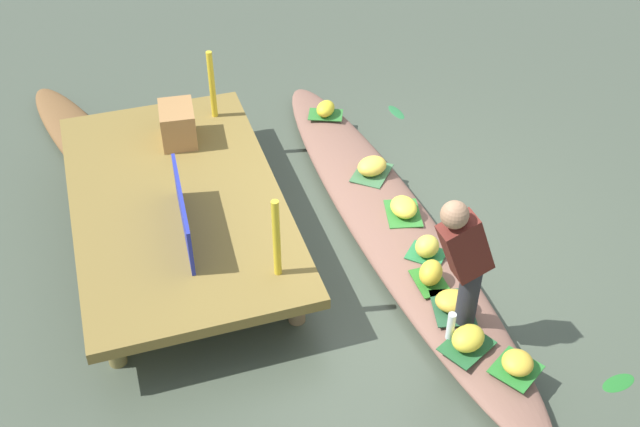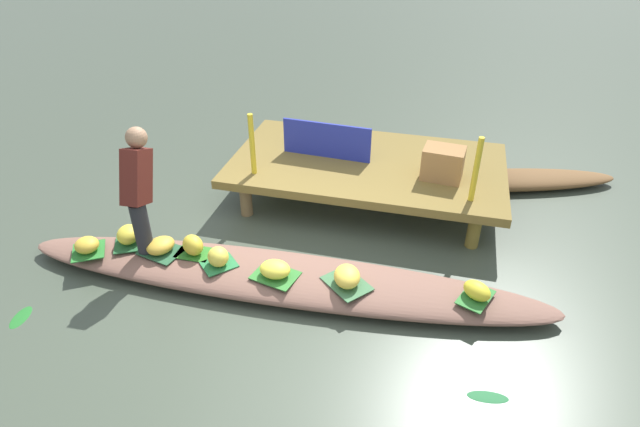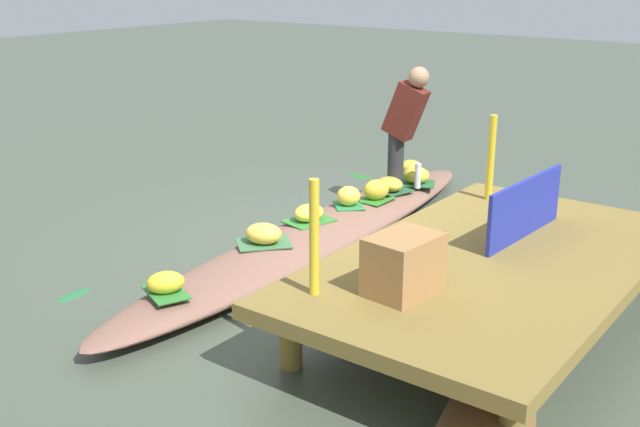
# 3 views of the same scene
# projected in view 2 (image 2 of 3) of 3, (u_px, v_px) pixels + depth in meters

# --- Properties ---
(canal_water) EXTENTS (40.00, 40.00, 0.00)m
(canal_water) POSITION_uv_depth(u_px,v_px,m) (279.00, 285.00, 5.10)
(canal_water) COLOR #444E3F
(canal_water) RESTS_ON ground
(dock_platform) EXTENTS (3.20, 1.80, 0.49)m
(dock_platform) POSITION_uv_depth(u_px,v_px,m) (367.00, 166.00, 6.26)
(dock_platform) COLOR olive
(dock_platform) RESTS_ON ground
(vendor_boat) EXTENTS (5.23, 1.00, 0.21)m
(vendor_boat) POSITION_uv_depth(u_px,v_px,m) (279.00, 277.00, 5.04)
(vendor_boat) COLOR brown
(vendor_boat) RESTS_ON ground
(moored_boat) EXTENTS (2.80, 1.29, 0.18)m
(moored_boat) POSITION_uv_depth(u_px,v_px,m) (507.00, 180.00, 6.67)
(moored_boat) COLOR brown
(moored_boat) RESTS_ON ground
(leaf_mat_0) EXTENTS (0.43, 0.43, 0.01)m
(leaf_mat_0) POSITION_uv_depth(u_px,v_px,m) (89.00, 251.00, 5.21)
(leaf_mat_0) COLOR #2A7A2D
(leaf_mat_0) RESTS_ON vendor_boat
(banana_bunch_0) EXTENTS (0.31, 0.31, 0.15)m
(banana_bunch_0) POSITION_uv_depth(u_px,v_px,m) (87.00, 245.00, 5.17)
(banana_bunch_0) COLOR gold
(banana_bunch_0) RESTS_ON vendor_boat
(leaf_mat_1) EXTENTS (0.36, 0.43, 0.01)m
(leaf_mat_1) POSITION_uv_depth(u_px,v_px,m) (476.00, 297.00, 4.64)
(leaf_mat_1) COLOR #2F7630
(leaf_mat_1) RESTS_ON vendor_boat
(banana_bunch_1) EXTENTS (0.32, 0.30, 0.15)m
(banana_bunch_1) POSITION_uv_depth(u_px,v_px,m) (477.00, 291.00, 4.60)
(banana_bunch_1) COLOR yellow
(banana_bunch_1) RESTS_ON vendor_boat
(leaf_mat_2) EXTENTS (0.52, 0.51, 0.01)m
(leaf_mat_2) POSITION_uv_depth(u_px,v_px,m) (347.00, 283.00, 4.79)
(leaf_mat_2) COLOR #3E6E44
(leaf_mat_2) RESTS_ON vendor_boat
(banana_bunch_2) EXTENTS (0.32, 0.36, 0.17)m
(banana_bunch_2) POSITION_uv_depth(u_px,v_px,m) (347.00, 276.00, 4.75)
(banana_bunch_2) COLOR yellow
(banana_bunch_2) RESTS_ON vendor_boat
(leaf_mat_3) EXTENTS (0.43, 0.47, 0.01)m
(leaf_mat_3) POSITION_uv_depth(u_px,v_px,m) (130.00, 241.00, 5.35)
(leaf_mat_3) COLOR #245F32
(leaf_mat_3) RESTS_ON vendor_boat
(banana_bunch_3) EXTENTS (0.31, 0.34, 0.17)m
(banana_bunch_3) POSITION_uv_depth(u_px,v_px,m) (128.00, 234.00, 5.30)
(banana_bunch_3) COLOR yellow
(banana_bunch_3) RESTS_ON vendor_boat
(leaf_mat_4) EXTENTS (0.47, 0.39, 0.01)m
(leaf_mat_4) POSITION_uv_depth(u_px,v_px,m) (275.00, 275.00, 4.89)
(leaf_mat_4) COLOR #317B2F
(leaf_mat_4) RESTS_ON vendor_boat
(banana_bunch_4) EXTENTS (0.30, 0.25, 0.15)m
(banana_bunch_4) POSITION_uv_depth(u_px,v_px,m) (275.00, 269.00, 4.85)
(banana_bunch_4) COLOR #F9E544
(banana_bunch_4) RESTS_ON vendor_boat
(leaf_mat_5) EXTENTS (0.40, 0.40, 0.01)m
(leaf_mat_5) POSITION_uv_depth(u_px,v_px,m) (219.00, 264.00, 5.03)
(leaf_mat_5) COLOR #297A41
(leaf_mat_5) RESTS_ON vendor_boat
(banana_bunch_5) EXTENTS (0.29, 0.30, 0.19)m
(banana_bunch_5) POSITION_uv_depth(u_px,v_px,m) (218.00, 257.00, 4.98)
(banana_bunch_5) COLOR yellow
(banana_bunch_5) RESTS_ON vendor_boat
(leaf_mat_6) EXTENTS (0.47, 0.40, 0.01)m
(leaf_mat_6) POSITION_uv_depth(u_px,v_px,m) (162.00, 251.00, 5.21)
(leaf_mat_6) COLOR #265635
(leaf_mat_6) RESTS_ON vendor_boat
(banana_bunch_6) EXTENTS (0.33, 0.36, 0.14)m
(banana_bunch_6) POSITION_uv_depth(u_px,v_px,m) (161.00, 245.00, 5.17)
(banana_bunch_6) COLOR gold
(banana_bunch_6) RESTS_ON vendor_boat
(leaf_mat_7) EXTENTS (0.35, 0.24, 0.01)m
(leaf_mat_7) POSITION_uv_depth(u_px,v_px,m) (194.00, 253.00, 5.18)
(leaf_mat_7) COLOR #2D7725
(leaf_mat_7) RESTS_ON vendor_boat
(banana_bunch_7) EXTENTS (0.31, 0.30, 0.20)m
(banana_bunch_7) POSITION_uv_depth(u_px,v_px,m) (193.00, 245.00, 5.13)
(banana_bunch_7) COLOR gold
(banana_bunch_7) RESTS_ON vendor_boat
(vendor_person) EXTENTS (0.21, 0.46, 1.23)m
(vendor_person) POSITION_uv_depth(u_px,v_px,m) (138.00, 186.00, 4.91)
(vendor_person) COLOR #28282D
(vendor_person) RESTS_ON vendor_boat
(water_bottle) EXTENTS (0.06, 0.06, 0.25)m
(water_bottle) POSITION_uv_depth(u_px,v_px,m) (143.00, 228.00, 5.33)
(water_bottle) COLOR silver
(water_bottle) RESTS_ON vendor_boat
(market_banner) EXTENTS (1.07, 0.09, 0.43)m
(market_banner) POSITION_uv_depth(u_px,v_px,m) (327.00, 140.00, 6.22)
(market_banner) COLOR #232F9D
(market_banner) RESTS_ON dock_platform
(railing_post_west) EXTENTS (0.06, 0.06, 0.71)m
(railing_post_west) POSITION_uv_depth(u_px,v_px,m) (252.00, 144.00, 5.80)
(railing_post_west) COLOR gold
(railing_post_west) RESTS_ON dock_platform
(railing_post_east) EXTENTS (0.06, 0.06, 0.71)m
(railing_post_east) POSITION_uv_depth(u_px,v_px,m) (476.00, 170.00, 5.30)
(railing_post_east) COLOR gold
(railing_post_east) RESTS_ON dock_platform
(produce_crate) EXTENTS (0.47, 0.36, 0.36)m
(produce_crate) POSITION_uv_depth(u_px,v_px,m) (443.00, 163.00, 5.80)
(produce_crate) COLOR #A27342
(produce_crate) RESTS_ON dock_platform
(drifting_plant_0) EXTENTS (0.33, 0.15, 0.01)m
(drifting_plant_0) POSITION_uv_depth(u_px,v_px,m) (488.00, 397.00, 4.00)
(drifting_plant_0) COLOR #266A38
(drifting_plant_0) RESTS_ON ground
(drifting_plant_1) EXTENTS (0.18, 0.31, 0.01)m
(drifting_plant_1) POSITION_uv_depth(u_px,v_px,m) (21.00, 317.00, 4.73)
(drifting_plant_1) COLOR #237028
(drifting_plant_1) RESTS_ON ground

